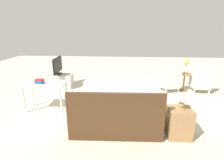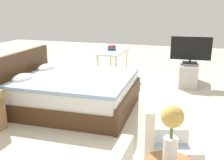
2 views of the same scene
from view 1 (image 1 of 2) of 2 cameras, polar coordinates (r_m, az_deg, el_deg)
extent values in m
plane|color=beige|center=(5.31, 3.64, -6.16)|extent=(16.00, 16.00, 0.00)
cube|color=#472D19|center=(4.32, 1.29, -9.66)|extent=(1.81, 2.16, 0.28)
cube|color=white|center=(4.21, 1.31, -6.49)|extent=(1.74, 2.07, 0.24)
cube|color=#93B2D6|center=(4.24, 1.34, -4.18)|extent=(1.79, 1.90, 0.06)
cube|color=#472D19|center=(3.27, 1.05, -12.16)|extent=(1.78, 0.14, 0.96)
cube|color=#472D19|center=(5.24, 1.46, -4.12)|extent=(1.78, 0.12, 0.40)
ellipsoid|color=white|center=(3.48, 7.70, -8.40)|extent=(0.45, 0.29, 0.14)
ellipsoid|color=white|center=(3.49, -5.39, -8.24)|extent=(0.45, 0.29, 0.14)
cylinder|color=white|center=(6.83, 27.57, -2.13)|extent=(0.04, 0.04, 0.16)
cylinder|color=white|center=(6.66, 23.93, -2.10)|extent=(0.04, 0.04, 0.16)
cylinder|color=white|center=(6.43, 29.10, -3.44)|extent=(0.04, 0.04, 0.16)
cylinder|color=white|center=(6.25, 25.26, -3.44)|extent=(0.04, 0.04, 0.16)
cube|color=white|center=(6.50, 26.63, -1.59)|extent=(0.55, 0.55, 0.12)
cube|color=#A3B7CC|center=(6.47, 26.75, -0.66)|extent=(0.50, 0.50, 0.10)
cube|color=white|center=(6.19, 27.84, 1.09)|extent=(0.54, 0.09, 0.64)
cube|color=white|center=(6.54, 28.75, -0.03)|extent=(0.08, 0.51, 0.26)
cube|color=white|center=(6.36, 24.89, 0.06)|extent=(0.08, 0.51, 0.26)
cylinder|color=white|center=(6.52, 18.59, -1.89)|extent=(0.04, 0.04, 0.16)
cylinder|color=white|center=(6.29, 15.03, -2.25)|extent=(0.04, 0.04, 0.16)
cylinder|color=white|center=(6.16, 20.83, -3.19)|extent=(0.04, 0.04, 0.16)
cylinder|color=white|center=(5.92, 17.14, -3.63)|extent=(0.04, 0.04, 0.16)
cube|color=white|center=(6.18, 18.01, -1.49)|extent=(0.68, 0.68, 0.12)
cube|color=#A3B7CC|center=(6.14, 18.11, -0.51)|extent=(0.63, 0.63, 0.10)
cube|color=white|center=(5.89, 19.50, 1.36)|extent=(0.54, 0.24, 0.64)
cube|color=white|center=(6.25, 20.01, 0.35)|extent=(0.22, 0.51, 0.26)
cube|color=white|center=(6.00, 16.26, 0.05)|extent=(0.22, 0.51, 0.26)
cylinder|color=#936038|center=(6.42, 22.10, -3.17)|extent=(0.28, 0.28, 0.03)
cylinder|color=#936038|center=(6.34, 22.38, -0.72)|extent=(0.06, 0.06, 0.55)
cylinder|color=#936038|center=(6.27, 22.67, 1.79)|extent=(0.40, 0.40, 0.02)
cylinder|color=silver|center=(6.24, 22.79, 2.88)|extent=(0.11, 0.11, 0.22)
cylinder|color=#477538|center=(6.21, 22.95, 4.31)|extent=(0.02, 0.02, 0.10)
sphere|color=#E0B251|center=(6.18, 23.08, 5.42)|extent=(0.17, 0.17, 0.17)
cube|color=#997047|center=(3.71, 21.00, -12.88)|extent=(0.44, 0.40, 0.59)
cube|color=brown|center=(3.83, 20.32, -9.84)|extent=(0.37, 0.01, 0.09)
cylinder|color=tan|center=(3.57, 21.51, -8.57)|extent=(0.13, 0.13, 0.02)
ellipsoid|color=tan|center=(3.54, 21.67, -7.25)|extent=(0.11, 0.11, 0.16)
cone|color=silver|center=(3.48, 21.94, -4.91)|extent=(0.22, 0.22, 0.15)
cube|color=#B7B2AD|center=(6.49, -16.93, -0.30)|extent=(0.96, 0.40, 0.49)
cube|color=black|center=(6.42, -17.13, 1.93)|extent=(0.22, 0.33, 0.03)
cylinder|color=black|center=(6.41, -17.16, 2.27)|extent=(0.04, 0.04, 0.05)
cube|color=black|center=(6.35, -17.38, 4.76)|extent=(0.10, 0.90, 0.52)
cube|color=black|center=(6.36, -17.59, 4.76)|extent=(0.06, 0.83, 0.47)
cylinder|color=silver|center=(4.83, -14.66, -4.62)|extent=(0.05, 0.05, 0.69)
cylinder|color=silver|center=(5.21, -24.55, -4.08)|extent=(0.05, 0.05, 0.69)
cylinder|color=silver|center=(4.47, -16.34, -6.54)|extent=(0.05, 0.05, 0.69)
cylinder|color=silver|center=(4.87, -26.83, -5.78)|extent=(0.05, 0.05, 0.69)
cube|color=silver|center=(4.71, -21.22, -1.07)|extent=(1.04, 0.52, 0.04)
cube|color=#284C8E|center=(4.68, -22.61, -0.80)|extent=(0.20, 0.16, 0.04)
cube|color=#284C8E|center=(4.67, -22.66, -0.35)|extent=(0.20, 0.14, 0.04)
cube|color=#AD2823|center=(4.66, -22.72, 0.09)|extent=(0.21, 0.14, 0.04)
camera|label=2|loc=(7.00, 37.86, 10.91)|focal=42.00mm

